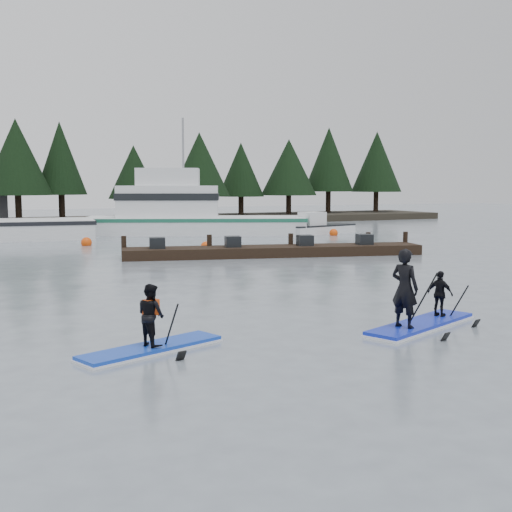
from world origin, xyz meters
name	(u,v)px	position (x,y,z in m)	size (l,w,h in m)	color
ground	(363,327)	(0.00, 0.00, 0.00)	(160.00, 160.00, 0.00)	slate
far_shore	(72,222)	(0.00, 42.00, 0.30)	(70.00, 8.00, 0.60)	#2D281E
treeline	(72,226)	(0.00, 42.00, 0.00)	(60.00, 4.00, 8.00)	black
fishing_boat_medium	(189,225)	(5.79, 29.43, 0.63)	(15.43, 9.72, 8.83)	white
skiff	(320,229)	(14.09, 25.72, 0.31)	(5.32, 1.60, 0.62)	white
floating_dock	(274,251)	(4.98, 14.61, 0.24)	(14.18, 1.89, 0.47)	black
buoy_b	(87,246)	(-2.15, 23.75, 0.00)	(0.60, 0.60, 0.60)	#E1470B
buoy_d	(206,249)	(3.19, 19.13, 0.00)	(0.51, 0.51, 0.51)	#E1470B
buoy_c	(334,235)	(14.17, 24.12, 0.00)	(0.58, 0.58, 0.58)	#E1470B
paddleboard_solo	(151,328)	(-5.13, 0.00, 0.47)	(3.19, 1.77, 1.84)	#143DBF
paddleboard_duo	(418,302)	(1.09, -0.62, 0.62)	(3.69, 2.13, 2.43)	#1328BB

